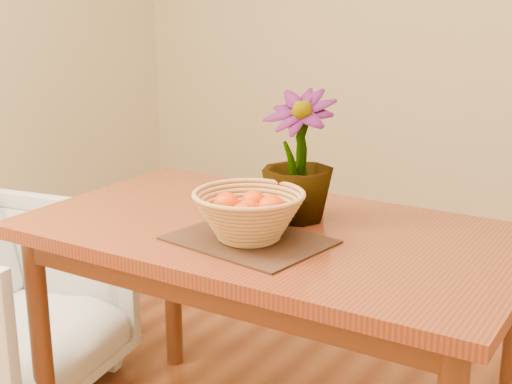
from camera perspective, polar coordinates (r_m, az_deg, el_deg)
The scene contains 6 objects.
wall_back at distance 3.72m, azimuth 17.24°, elevation 14.38°, with size 4.00×0.02×2.70m, color beige.
table at distance 2.03m, azimuth 1.28°, elevation -5.14°, with size 1.40×0.80×0.75m.
placemat at distance 1.88m, azimuth -0.57°, elevation -3.86°, with size 0.40×0.30×0.01m, color #3D2416.
wicker_basket at distance 1.87m, azimuth -0.57°, elevation -2.04°, with size 0.30×0.30×0.12m.
orange_pile at distance 1.86m, azimuth -0.57°, elevation -1.30°, with size 0.19×0.18×0.07m.
potted_plant at distance 2.02m, azimuth 3.39°, elevation 2.87°, with size 0.21×0.21×0.37m, color #174513.
Camera 1 is at (0.96, -1.34, 1.38)m, focal length 50.00 mm.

